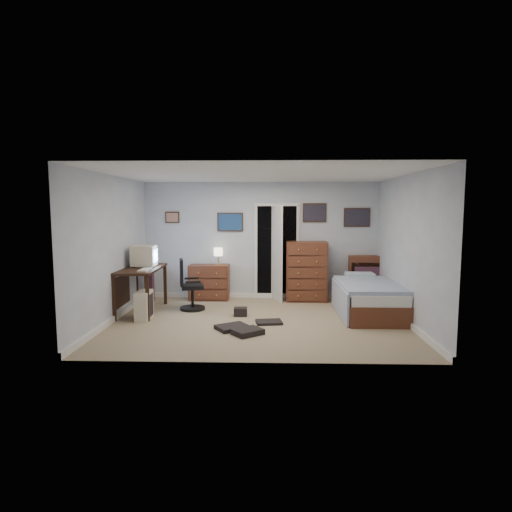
{
  "coord_description": "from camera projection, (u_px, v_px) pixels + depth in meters",
  "views": [
    {
      "loc": [
        0.18,
        -7.19,
        1.91
      ],
      "look_at": [
        -0.05,
        0.3,
        1.1
      ],
      "focal_mm": 30.0,
      "sensor_mm": 36.0,
      "label": 1
    }
  ],
  "objects": [
    {
      "name": "floor",
      "position": [
        258.0,
        322.0,
        7.36
      ],
      "size": [
        5.0,
        4.0,
        0.02
      ],
      "primitive_type": "cube",
      "color": "gray",
      "rests_on": "ground"
    },
    {
      "name": "computer_desk",
      "position": [
        136.0,
        278.0,
        7.97
      ],
      "size": [
        0.7,
        1.46,
        0.84
      ],
      "rotation": [
        0.0,
        0.0,
        0.02
      ],
      "color": "#311C10",
      "rests_on": "floor"
    },
    {
      "name": "crt_monitor",
      "position": [
        144.0,
        256.0,
        8.07
      ],
      "size": [
        0.44,
        0.41,
        0.4
      ],
      "rotation": [
        0.0,
        0.0,
        0.02
      ],
      "color": "beige",
      "rests_on": "computer_desk"
    },
    {
      "name": "keyboard",
      "position": [
        145.0,
        270.0,
        7.59
      ],
      "size": [
        0.18,
        0.45,
        0.03
      ],
      "primitive_type": "cube",
      "rotation": [
        0.0,
        0.0,
        0.02
      ],
      "color": "beige",
      "rests_on": "computer_desk"
    },
    {
      "name": "pc_tower",
      "position": [
        144.0,
        305.0,
        7.46
      ],
      "size": [
        0.24,
        0.47,
        0.5
      ],
      "rotation": [
        0.0,
        0.0,
        0.02
      ],
      "color": "beige",
      "rests_on": "floor"
    },
    {
      "name": "office_chair",
      "position": [
        189.0,
        290.0,
        8.16
      ],
      "size": [
        0.58,
        0.58,
        0.98
      ],
      "rotation": [
        0.0,
        0.0,
        0.24
      ],
      "color": "black",
      "rests_on": "floor"
    },
    {
      "name": "media_stack",
      "position": [
        149.0,
        282.0,
        8.93
      ],
      "size": [
        0.17,
        0.17,
        0.84
      ],
      "primitive_type": "cube",
      "rotation": [
        0.0,
        0.0,
        -0.03
      ],
      "color": "maroon",
      "rests_on": "floor"
    },
    {
      "name": "low_dresser",
      "position": [
        209.0,
        282.0,
        9.11
      ],
      "size": [
        0.84,
        0.42,
        0.75
      ],
      "primitive_type": "cube",
      "rotation": [
        0.0,
        0.0,
        0.0
      ],
      "color": "brown",
      "rests_on": "floor"
    },
    {
      "name": "table_lamp",
      "position": [
        218.0,
        252.0,
        9.04
      ],
      "size": [
        0.19,
        0.19,
        0.36
      ],
      "rotation": [
        0.0,
        0.0,
        0.0
      ],
      "color": "gold",
      "rests_on": "low_dresser"
    },
    {
      "name": "doorway",
      "position": [
        276.0,
        251.0,
        9.49
      ],
      "size": [
        0.96,
        1.12,
        2.05
      ],
      "color": "black",
      "rests_on": "floor"
    },
    {
      "name": "tall_dresser",
      "position": [
        306.0,
        271.0,
        9.0
      ],
      "size": [
        0.87,
        0.53,
        1.25
      ],
      "primitive_type": "cube",
      "rotation": [
        0.0,
        0.0,
        -0.03
      ],
      "color": "brown",
      "rests_on": "floor"
    },
    {
      "name": "headboard_bookcase",
      "position": [
        374.0,
        276.0,
        9.08
      ],
      "size": [
        1.06,
        0.31,
        0.94
      ],
      "rotation": [
        0.0,
        0.0,
        -0.04
      ],
      "color": "brown",
      "rests_on": "floor"
    },
    {
      "name": "bed",
      "position": [
        367.0,
        298.0,
        7.83
      ],
      "size": [
        1.08,
        2.0,
        0.66
      ],
      "rotation": [
        0.0,
        0.0,
        -0.0
      ],
      "color": "brown",
      "rests_on": "floor"
    },
    {
      "name": "wall_posters",
      "position": [
        287.0,
        217.0,
        9.11
      ],
      "size": [
        4.38,
        0.04,
        0.6
      ],
      "color": "#331E11",
      "rests_on": "floor"
    },
    {
      "name": "floor_clutter",
      "position": [
        245.0,
        325.0,
        6.99
      ],
      "size": [
        1.13,
        1.52,
        0.15
      ],
      "rotation": [
        0.0,
        0.0,
        0.38
      ],
      "color": "black",
      "rests_on": "floor"
    }
  ]
}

